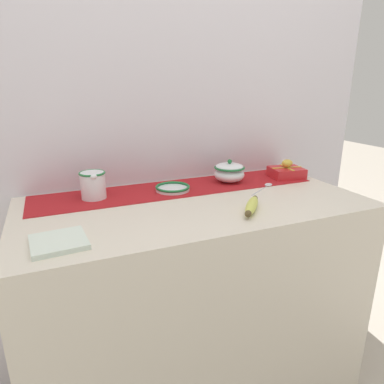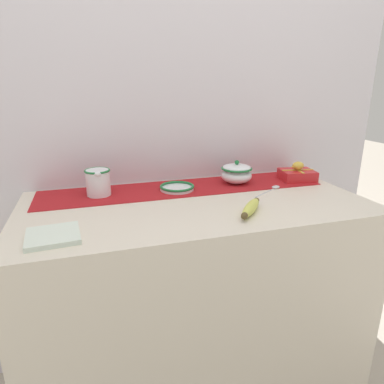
{
  "view_description": "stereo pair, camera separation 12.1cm",
  "coord_description": "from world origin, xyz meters",
  "views": [
    {
      "loc": [
        -0.48,
        -1.12,
        1.3
      ],
      "look_at": [
        -0.03,
        -0.03,
        0.92
      ],
      "focal_mm": 32.0,
      "sensor_mm": 36.0,
      "label": 1
    },
    {
      "loc": [
        -0.37,
        -1.16,
        1.3
      ],
      "look_at": [
        -0.03,
        -0.03,
        0.92
      ],
      "focal_mm": 32.0,
      "sensor_mm": 36.0,
      "label": 2
    }
  ],
  "objects": [
    {
      "name": "ground_plane",
      "position": [
        0.0,
        0.0,
        0.0
      ],
      "size": [
        12.0,
        12.0,
        0.0
      ],
      "primitive_type": "plane",
      "color": "#B2A899"
    },
    {
      "name": "countertop",
      "position": [
        0.0,
        0.0,
        0.44
      ],
      "size": [
        1.29,
        0.63,
        0.87
      ],
      "primitive_type": "cube",
      "color": "beige",
      "rests_on": "ground_plane"
    },
    {
      "name": "back_wall",
      "position": [
        0.0,
        0.34,
        1.2
      ],
      "size": [
        2.09,
        0.04,
        2.4
      ],
      "primitive_type": "cube",
      "color": "silver",
      "rests_on": "ground_plane"
    },
    {
      "name": "table_runner",
      "position": [
        0.0,
        0.18,
        0.87
      ],
      "size": [
        1.19,
        0.25,
        0.0
      ],
      "primitive_type": "cube",
      "color": "#A8191E",
      "rests_on": "countertop"
    },
    {
      "name": "cream_pitcher",
      "position": [
        -0.35,
        0.18,
        0.93
      ],
      "size": [
        0.1,
        0.12,
        0.11
      ],
      "color": "white",
      "rests_on": "countertop"
    },
    {
      "name": "sugar_bowl",
      "position": [
        0.24,
        0.18,
        0.92
      ],
      "size": [
        0.14,
        0.14,
        0.1
      ],
      "color": "white",
      "rests_on": "countertop"
    },
    {
      "name": "small_dish",
      "position": [
        -0.03,
        0.16,
        0.89
      ],
      "size": [
        0.14,
        0.14,
        0.02
      ],
      "color": "white",
      "rests_on": "countertop"
    },
    {
      "name": "banana",
      "position": [
        0.14,
        -0.16,
        0.89
      ],
      "size": [
        0.14,
        0.16,
        0.04
      ],
      "rotation": [
        0.0,
        0.0,
        0.87
      ],
      "color": "#CCD156",
      "rests_on": "countertop"
    },
    {
      "name": "spoon",
      "position": [
        0.37,
        0.06,
        0.88
      ],
      "size": [
        0.17,
        0.12,
        0.01
      ],
      "rotation": [
        0.0,
        0.0,
        0.57
      ],
      "color": "silver",
      "rests_on": "countertop"
    },
    {
      "name": "napkin_stack",
      "position": [
        -0.49,
        -0.18,
        0.88
      ],
      "size": [
        0.16,
        0.16,
        0.01
      ],
      "primitive_type": "cube",
      "rotation": [
        0.0,
        0.0,
        0.08
      ],
      "color": "silver",
      "rests_on": "countertop"
    },
    {
      "name": "gift_box",
      "position": [
        0.53,
        0.15,
        0.9
      ],
      "size": [
        0.16,
        0.15,
        0.08
      ],
      "rotation": [
        0.0,
        0.0,
        -0.16
      ],
      "color": "red",
      "rests_on": "countertop"
    }
  ]
}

